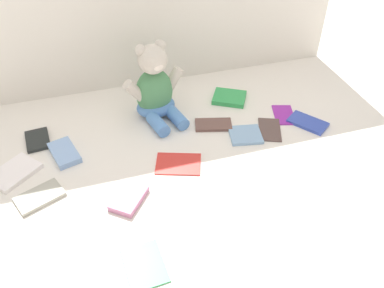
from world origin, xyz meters
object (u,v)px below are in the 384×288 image
book_case_1 (38,140)px  book_case_4 (229,98)px  book_case_0 (178,163)px  book_case_5 (284,114)px  book_case_10 (213,125)px  book_case_12 (14,172)px  teddy_bear (155,90)px  book_case_7 (64,153)px  book_case_8 (270,129)px  book_case_9 (129,198)px  book_case_6 (40,197)px  book_case_3 (245,134)px  book_case_2 (144,265)px  book_case_11 (307,122)px

book_case_1 → book_case_4: size_ratio=0.92×
book_case_0 → book_case_5: bearing=126.8°
book_case_10 → book_case_12: (-0.65, -0.05, 0.00)m
teddy_bear → book_case_12: (-0.48, -0.18, -0.09)m
book_case_4 → book_case_7: (-0.61, -0.14, 0.00)m
book_case_8 → book_case_10: bearing=-2.0°
book_case_8 → book_case_9: size_ratio=1.11×
book_case_8 → book_case_6: bearing=29.0°
book_case_6 → book_case_3: bearing=75.0°
book_case_2 → book_case_3: 0.58m
book_case_4 → book_case_8: bearing=-133.4°
book_case_10 → book_case_11: 0.33m
book_case_1 → book_case_11: 0.91m
book_case_2 → book_case_5: bearing=-146.3°
book_case_7 → book_case_10: (0.50, 0.01, -0.00)m
book_case_0 → book_case_2: bearing=-9.3°
book_case_4 → book_case_7: 0.62m
book_case_2 → book_case_9: size_ratio=1.13×
book_case_2 → book_case_9: book_case_9 is taller
book_case_11 → book_case_12: (-0.96, 0.03, 0.00)m
book_case_0 → book_case_11: size_ratio=1.07×
book_case_6 → book_case_10: 0.60m
book_case_2 → book_case_7: bearing=-74.7°
book_case_10 → book_case_8: bearing=-98.9°
book_case_6 → book_case_10: bearing=83.7°
book_case_0 → book_case_8: 0.35m
book_case_8 → book_case_11: (0.14, -0.00, 0.00)m
teddy_bear → book_case_9: bearing=-127.3°
book_case_8 → book_case_10: (-0.18, 0.08, 0.00)m
teddy_bear → book_case_5: teddy_bear is taller
book_case_0 → book_case_12: book_case_12 is taller
book_case_6 → book_case_9: size_ratio=1.15×
teddy_bear → book_case_9: size_ratio=2.44×
book_case_11 → book_case_2: bearing=174.9°
book_case_5 → book_case_6: book_case_6 is taller
book_case_5 → book_case_8: book_case_8 is taller
teddy_bear → book_case_4: teddy_bear is taller
teddy_bear → book_case_8: teddy_bear is taller
book_case_0 → book_case_12: bearing=-82.9°
book_case_6 → book_case_1: bearing=157.8°
book_case_10 → book_case_12: bearing=109.3°
book_case_6 → book_case_11: 0.90m
book_case_4 → book_case_1: bearing=123.4°
book_case_2 → book_case_4: size_ratio=1.06×
book_case_1 → book_case_3: size_ratio=1.05×
book_case_4 → book_case_2: bearing=173.1°
book_case_1 → book_case_12: bearing=58.8°
book_case_3 → book_case_6: size_ratio=0.82×
book_case_4 → book_case_8: (0.07, -0.21, -0.00)m
book_case_2 → book_case_4: 0.75m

